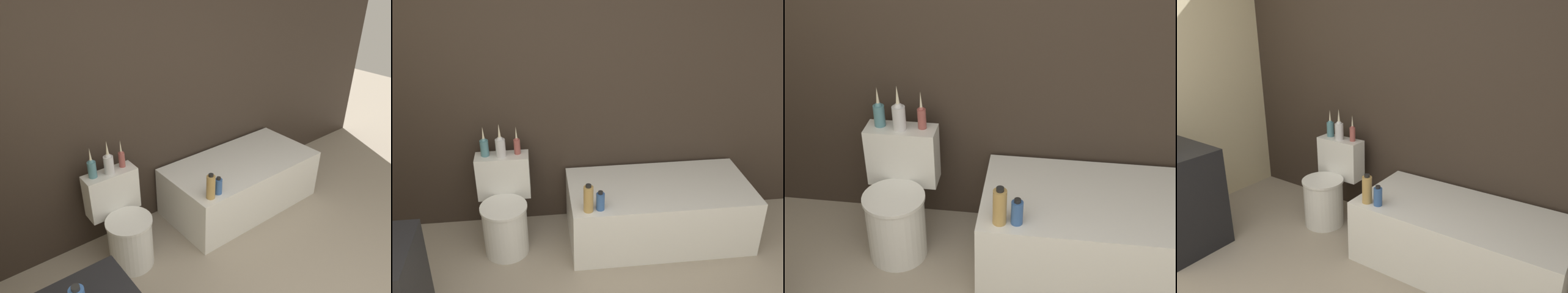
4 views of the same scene
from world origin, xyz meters
The scene contains 8 objects.
wall_back_tiled centered at (0.00, 2.29, 1.30)m, with size 6.40×0.06×2.60m.
bathtub centered at (0.78, 1.87, 0.25)m, with size 1.47×0.73×0.49m.
toilet centered at (-0.47, 1.90, 0.33)m, with size 0.42×0.53×0.74m.
vase_gold centered at (-0.60, 2.09, 0.82)m, with size 0.07×0.07×0.25m.
vase_silver centered at (-0.47, 2.06, 0.83)m, with size 0.08×0.08×0.28m.
vase_bronze centered at (-0.34, 2.09, 0.82)m, with size 0.05×0.05×0.24m.
shampoo_bottle_tall centered at (0.16, 1.59, 0.60)m, with size 0.07×0.07×0.23m.
shampoo_bottle_short centered at (0.25, 1.60, 0.56)m, with size 0.06×0.06×0.16m.
Camera 2 is at (-0.17, -1.17, 2.45)m, focal length 42.00 mm.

